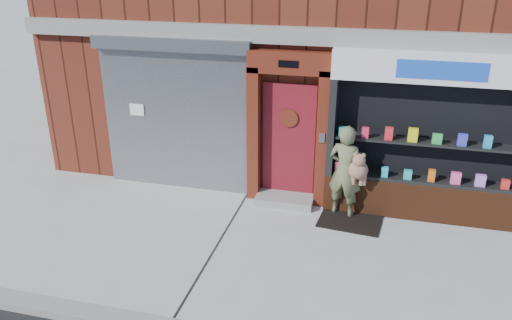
% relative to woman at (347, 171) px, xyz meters
% --- Properties ---
extents(ground, '(80.00, 80.00, 0.00)m').
position_rel_woman_xyz_m(ground, '(-0.39, -1.54, -0.87)').
color(ground, '#9E9E99').
rests_on(ground, ground).
extents(shutter_bay, '(3.10, 0.30, 3.04)m').
position_rel_woman_xyz_m(shutter_bay, '(-3.39, 0.39, 0.84)').
color(shutter_bay, gray).
rests_on(shutter_bay, ground).
extents(red_door_bay, '(1.52, 0.58, 2.90)m').
position_rel_woman_xyz_m(red_door_bay, '(-1.14, 0.32, 0.58)').
color(red_door_bay, '#581B0F').
rests_on(red_door_bay, ground).
extents(pharmacy_bay, '(3.50, 0.41, 3.00)m').
position_rel_woman_xyz_m(pharmacy_bay, '(1.36, 0.27, 0.50)').
color(pharmacy_bay, '#522613').
rests_on(pharmacy_bay, ground).
extents(woman, '(0.76, 0.57, 1.72)m').
position_rel_woman_xyz_m(woman, '(0.00, 0.00, 0.00)').
color(woman, '#5F6341').
rests_on(woman, ground).
extents(doormat, '(1.16, 0.87, 0.03)m').
position_rel_woman_xyz_m(doormat, '(0.14, -0.27, -0.86)').
color(doormat, black).
rests_on(doormat, ground).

